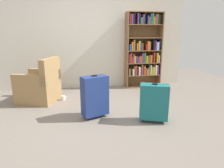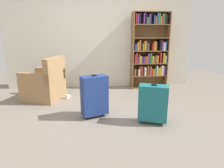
{
  "view_description": "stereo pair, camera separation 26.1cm",
  "coord_description": "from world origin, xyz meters",
  "px_view_note": "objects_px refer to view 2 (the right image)",
  "views": [
    {
      "loc": [
        -0.44,
        -3.05,
        1.4
      ],
      "look_at": [
        0.13,
        0.13,
        0.55
      ],
      "focal_mm": 31.96,
      "sensor_mm": 36.0,
      "label": 1
    },
    {
      "loc": [
        -0.18,
        -3.09,
        1.4
      ],
      "look_at": [
        0.13,
        0.13,
        0.55
      ],
      "focal_mm": 31.96,
      "sensor_mm": 36.0,
      "label": 2
    }
  ],
  "objects_px": {
    "mug": "(67,97)",
    "suitcase_navy_blue": "(94,95)",
    "armchair": "(45,85)",
    "suitcase_teal": "(153,103)",
    "bookshelf": "(149,50)"
  },
  "relations": [
    {
      "from": "suitcase_teal",
      "to": "suitcase_navy_blue",
      "type": "bearing_deg",
      "value": 160.2
    },
    {
      "from": "suitcase_navy_blue",
      "to": "suitcase_teal",
      "type": "relative_size",
      "value": 1.15
    },
    {
      "from": "mug",
      "to": "bookshelf",
      "type": "bearing_deg",
      "value": 21.12
    },
    {
      "from": "suitcase_navy_blue",
      "to": "bookshelf",
      "type": "bearing_deg",
      "value": 51.39
    },
    {
      "from": "bookshelf",
      "to": "suitcase_navy_blue",
      "type": "height_order",
      "value": "bookshelf"
    },
    {
      "from": "bookshelf",
      "to": "suitcase_teal",
      "type": "xyz_separation_m",
      "value": [
        -0.5,
        -2.08,
        -0.62
      ]
    },
    {
      "from": "suitcase_navy_blue",
      "to": "suitcase_teal",
      "type": "xyz_separation_m",
      "value": [
        0.9,
        -0.32,
        -0.05
      ]
    },
    {
      "from": "mug",
      "to": "suitcase_navy_blue",
      "type": "height_order",
      "value": "suitcase_navy_blue"
    },
    {
      "from": "armchair",
      "to": "suitcase_teal",
      "type": "height_order",
      "value": "armchair"
    },
    {
      "from": "bookshelf",
      "to": "suitcase_teal",
      "type": "relative_size",
      "value": 2.95
    },
    {
      "from": "armchair",
      "to": "suitcase_navy_blue",
      "type": "height_order",
      "value": "armchair"
    },
    {
      "from": "mug",
      "to": "armchair",
      "type": "bearing_deg",
      "value": 175.82
    },
    {
      "from": "mug",
      "to": "suitcase_navy_blue",
      "type": "relative_size",
      "value": 0.17
    },
    {
      "from": "armchair",
      "to": "suitcase_teal",
      "type": "xyz_separation_m",
      "value": [
        1.93,
        -1.35,
        0.01
      ]
    },
    {
      "from": "bookshelf",
      "to": "suitcase_navy_blue",
      "type": "distance_m",
      "value": 2.31
    }
  ]
}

